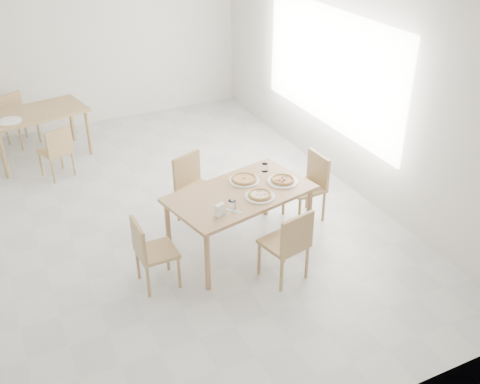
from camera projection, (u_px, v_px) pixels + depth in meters
name	position (u px, v px, depth m)	size (l,w,h in m)	color
room	(330.00, 68.00, 7.60)	(7.28, 7.00, 7.00)	silver
main_table	(240.00, 198.00, 6.21)	(1.74, 1.21, 0.75)	#A78656
chair_south	(289.00, 242.00, 5.80)	(0.50, 0.50, 0.85)	tan
chair_north	(193.00, 184.00, 6.87)	(0.55, 0.55, 0.85)	tan
chair_west	(149.00, 249.00, 5.74)	(0.40, 0.40, 0.80)	tan
chair_east	(310.00, 182.00, 6.91)	(0.44, 0.44, 0.85)	tan
plate_margherita	(244.00, 180.00, 6.39)	(0.35, 0.35, 0.02)	white
plate_mushroom	(260.00, 197.00, 6.07)	(0.33, 0.33, 0.02)	white
plate_pepperoni	(283.00, 181.00, 6.37)	(0.35, 0.35, 0.02)	white
pizza_margherita	(244.00, 179.00, 6.38)	(0.39, 0.39, 0.03)	tan
pizza_mushroom	(260.00, 195.00, 6.06)	(0.32, 0.32, 0.03)	tan
pizza_pepperoni	(283.00, 180.00, 6.36)	(0.28, 0.28, 0.03)	tan
tumbler_a	(265.00, 168.00, 6.58)	(0.07, 0.07, 0.10)	white
tumbler_b	(232.00, 205.00, 5.83)	(0.08, 0.08, 0.11)	white
napkin_holder	(220.00, 210.00, 5.72)	(0.14, 0.11, 0.14)	silver
fork_a	(237.00, 211.00, 5.83)	(0.01, 0.16, 0.01)	silver
fork_b	(233.00, 211.00, 5.82)	(0.01, 0.18, 0.01)	silver
second_table	(36.00, 117.00, 8.29)	(1.55, 1.07, 0.75)	tan
chair_back_s	(57.00, 149.00, 7.84)	(0.49, 0.49, 0.77)	tan
chair_back_n	(17.00, 116.00, 8.85)	(0.54, 0.54, 0.81)	tan
plate_empty	(10.00, 121.00, 7.91)	(0.33, 0.33, 0.02)	white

